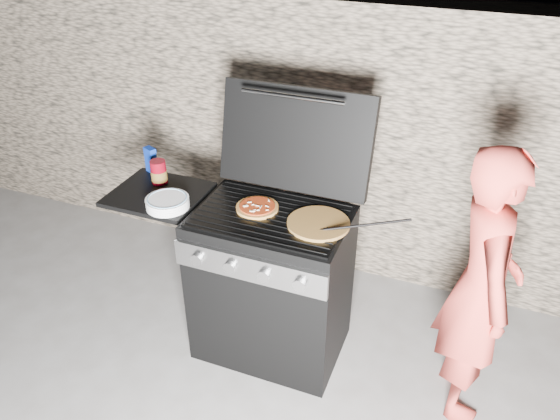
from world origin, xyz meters
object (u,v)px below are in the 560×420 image
(pizza_topped, at_px, (257,207))
(sauce_jar, at_px, (159,172))
(person, at_px, (481,288))
(gas_grill, at_px, (231,274))

(pizza_topped, xyz_separation_m, sauce_jar, (-0.63, 0.07, 0.05))
(sauce_jar, bearing_deg, person, -2.46)
(gas_grill, height_order, pizza_topped, pizza_topped)
(gas_grill, bearing_deg, pizza_topped, 9.03)
(pizza_topped, relative_size, person, 0.15)
(gas_grill, height_order, sauce_jar, sauce_jar)
(pizza_topped, height_order, sauce_jar, sauce_jar)
(gas_grill, distance_m, pizza_topped, 0.50)
(gas_grill, relative_size, pizza_topped, 6.06)
(sauce_jar, height_order, person, person)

